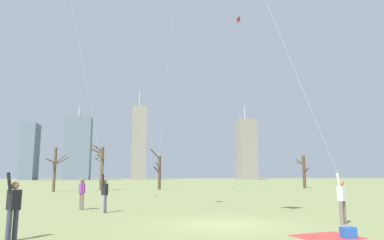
{
  "coord_description": "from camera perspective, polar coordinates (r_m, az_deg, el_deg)",
  "views": [
    {
      "loc": [
        -3.84,
        -12.82,
        1.78
      ],
      "look_at": [
        0.0,
        6.0,
        4.83
      ],
      "focal_mm": 32.84,
      "sensor_mm": 36.0,
      "label": 1
    }
  ],
  "objects": [
    {
      "name": "distant_kite_drifting_right_red",
      "position": [
        47.11,
        7.59,
        13.69
      ],
      "size": [
        1.96,
        3.9,
        22.55
      ],
      "color": "red",
      "rests_on": "ground"
    },
    {
      "name": "bare_tree_right_of_center",
      "position": [
        53.22,
        17.71,
        -7.93
      ],
      "size": [
        1.02,
        2.47,
        4.59
      ],
      "color": "#4C3828",
      "rests_on": "ground"
    },
    {
      "name": "picnic_spot",
      "position": [
        11.55,
        22.78,
        -16.74
      ],
      "size": [
        2.05,
        1.74,
        0.31
      ],
      "color": "#CC3838",
      "rests_on": "ground"
    },
    {
      "name": "bare_tree_left_of_center",
      "position": [
        42.69,
        -21.38,
        -7.29
      ],
      "size": [
        2.4,
        1.25,
        4.93
      ],
      "color": "brown",
      "rests_on": "ground"
    },
    {
      "name": "kite_flyer_foreground_right_pink",
      "position": [
        13.64,
        19.04,
        -0.92
      ],
      "size": [
        6.99,
        2.28,
        14.57
      ],
      "color": "#726656",
      "rests_on": "ground"
    },
    {
      "name": "skyline_short_annex",
      "position": [
        162.4,
        8.73,
        -4.73
      ],
      "size": [
        7.96,
        9.09,
        33.65
      ],
      "color": "gray",
      "rests_on": "ground"
    },
    {
      "name": "ground_plane",
      "position": [
        13.51,
        5.32,
        -16.56
      ],
      "size": [
        400.0,
        400.0,
        0.0
      ],
      "primitive_type": "plane",
      "color": "#848E56"
    },
    {
      "name": "bare_tree_far_right_edge",
      "position": [
        43.99,
        -14.55,
        -7.15
      ],
      "size": [
        1.73,
        2.29,
        5.68
      ],
      "color": "brown",
      "rests_on": "ground"
    },
    {
      "name": "bare_tree_leftmost",
      "position": [
        46.32,
        -5.38,
        -8.3
      ],
      "size": [
        1.57,
        1.31,
        5.22
      ],
      "color": "#4C3828",
      "rests_on": "ground"
    },
    {
      "name": "skyline_slender_spire",
      "position": [
        150.95,
        -18.02,
        -4.38
      ],
      "size": [
        10.12,
        9.33,
        30.19
      ],
      "color": "slate",
      "rests_on": "ground"
    },
    {
      "name": "skyline_squat_block",
      "position": [
        156.01,
        -24.81,
        -4.69
      ],
      "size": [
        5.17,
        10.41,
        22.57
      ],
      "color": "slate",
      "rests_on": "ground"
    },
    {
      "name": "kite_flyer_foreground_left_yellow",
      "position": [
        17.14,
        -15.54,
        -2.85
      ],
      "size": [
        4.8,
        7.66,
        22.14
      ],
      "color": "gray",
      "rests_on": "ground"
    },
    {
      "name": "bystander_strolling_midfield",
      "position": [
        19.85,
        -17.46,
        -11.14
      ],
      "size": [
        0.34,
        0.45,
        1.62
      ],
      "color": "#726656",
      "rests_on": "ground"
    },
    {
      "name": "skyline_wide_slab",
      "position": [
        161.21,
        -8.63,
        -3.63
      ],
      "size": [
        6.57,
        5.28,
        40.47
      ],
      "color": "gray",
      "rests_on": "ground"
    }
  ]
}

